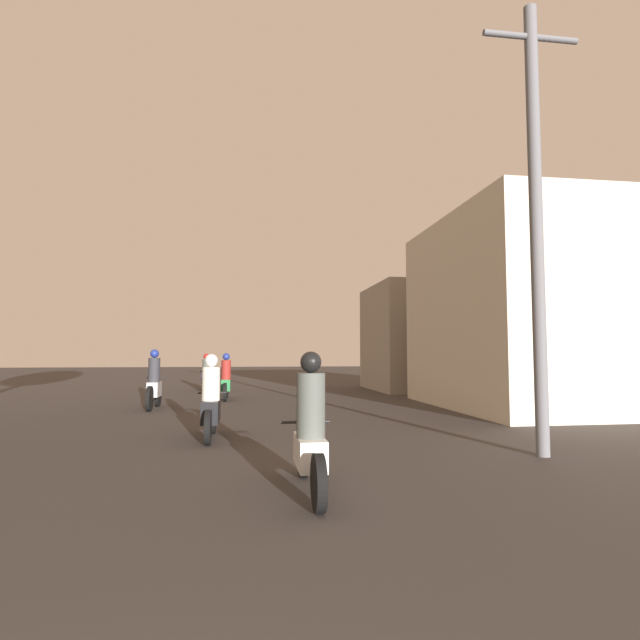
% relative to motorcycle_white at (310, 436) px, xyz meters
% --- Properties ---
extents(motorcycle_white, '(0.60, 1.98, 1.58)m').
position_rel_motorcycle_white_xyz_m(motorcycle_white, '(0.00, 0.00, 0.00)').
color(motorcycle_white, black).
rests_on(motorcycle_white, ground_plane).
extents(motorcycle_black, '(0.60, 1.85, 1.54)m').
position_rel_motorcycle_white_xyz_m(motorcycle_black, '(-1.36, 3.75, -0.02)').
color(motorcycle_black, black).
rests_on(motorcycle_black, ground_plane).
extents(motorcycle_silver, '(0.60, 1.98, 1.67)m').
position_rel_motorcycle_white_xyz_m(motorcycle_silver, '(-3.31, 9.06, 0.04)').
color(motorcycle_silver, black).
rests_on(motorcycle_silver, ground_plane).
extents(motorcycle_green, '(0.60, 1.94, 1.57)m').
position_rel_motorcycle_white_xyz_m(motorcycle_green, '(-1.43, 11.62, 0.00)').
color(motorcycle_green, black).
rests_on(motorcycle_green, ground_plane).
extents(motorcycle_blue, '(0.60, 2.02, 1.56)m').
position_rel_motorcycle_white_xyz_m(motorcycle_blue, '(-2.44, 16.05, -0.00)').
color(motorcycle_blue, black).
rests_on(motorcycle_blue, ground_plane).
extents(building_right_near, '(4.86, 6.90, 5.48)m').
position_rel_motorcycle_white_xyz_m(building_right_near, '(7.27, 7.87, 2.11)').
color(building_right_near, beige).
rests_on(building_right_near, ground_plane).
extents(building_right_far, '(5.67, 5.04, 4.48)m').
position_rel_motorcycle_white_xyz_m(building_right_far, '(7.44, 15.17, 1.61)').
color(building_right_far, gray).
rests_on(building_right_far, ground_plane).
extents(utility_pole_near, '(1.60, 0.20, 7.11)m').
position_rel_motorcycle_white_xyz_m(utility_pole_near, '(3.74, 1.48, 3.09)').
color(utility_pole_near, slate).
rests_on(utility_pole_near, ground_plane).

